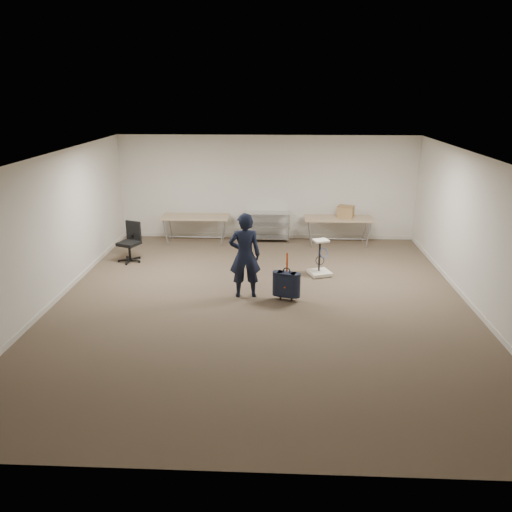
{
  "coord_description": "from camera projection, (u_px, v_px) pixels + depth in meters",
  "views": [
    {
      "loc": [
        0.31,
        -8.86,
        3.94
      ],
      "look_at": [
        -0.11,
        0.3,
        0.86
      ],
      "focal_mm": 35.0,
      "sensor_mm": 36.0,
      "label": 1
    }
  ],
  "objects": [
    {
      "name": "office_chair",
      "position": [
        130.0,
        249.0,
        11.95
      ],
      "size": [
        0.58,
        0.58,
        0.95
      ],
      "color": "black",
      "rests_on": "ground"
    },
    {
      "name": "folding_table_left",
      "position": [
        195.0,
        218.0,
        13.27
      ],
      "size": [
        1.8,
        0.75,
        0.73
      ],
      "color": "tan",
      "rests_on": "ground"
    },
    {
      "name": "ground",
      "position": [
        261.0,
        303.0,
        9.66
      ],
      "size": [
        9.0,
        9.0,
        0.0
      ],
      "primitive_type": "plane",
      "color": "#4D3F2F",
      "rests_on": "ground"
    },
    {
      "name": "wire_shelf",
      "position": [
        267.0,
        225.0,
        13.5
      ],
      "size": [
        1.22,
        0.47,
        0.8
      ],
      "color": "silver",
      "rests_on": "ground"
    },
    {
      "name": "equipment_cart",
      "position": [
        320.0,
        266.0,
        11.05
      ],
      "size": [
        0.57,
        0.57,
        0.82
      ],
      "color": "silver",
      "rests_on": "ground"
    },
    {
      "name": "cardboard_box",
      "position": [
        346.0,
        212.0,
        13.09
      ],
      "size": [
        0.49,
        0.43,
        0.3
      ],
      "primitive_type": "cube",
      "rotation": [
        0.0,
        0.0,
        -0.36
      ],
      "color": "#9A7547",
      "rests_on": "folding_table_right"
    },
    {
      "name": "room_shell",
      "position": [
        263.0,
        275.0,
        10.95
      ],
      "size": [
        8.0,
        9.0,
        9.0
      ],
      "color": "beige",
      "rests_on": "ground"
    },
    {
      "name": "suitcase",
      "position": [
        286.0,
        284.0,
        9.69
      ],
      "size": [
        0.4,
        0.29,
        0.97
      ],
      "color": "black",
      "rests_on": "ground"
    },
    {
      "name": "folding_table_right",
      "position": [
        339.0,
        220.0,
        13.1
      ],
      "size": [
        1.8,
        0.75,
        0.73
      ],
      "color": "tan",
      "rests_on": "ground"
    },
    {
      "name": "person",
      "position": [
        245.0,
        255.0,
        9.73
      ],
      "size": [
        0.66,
        0.47,
        1.71
      ],
      "primitive_type": "imported",
      "rotation": [
        0.0,
        0.0,
        3.25
      ],
      "color": "black",
      "rests_on": "ground"
    }
  ]
}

